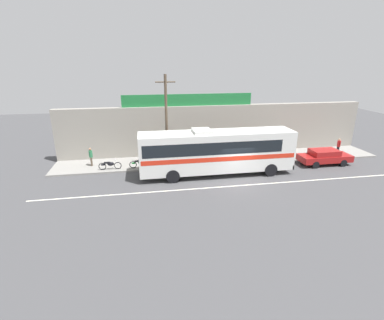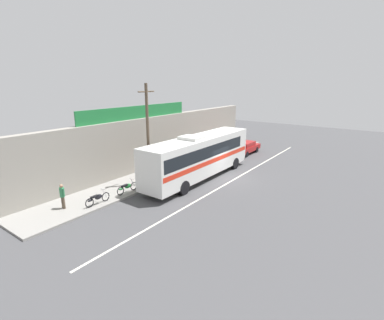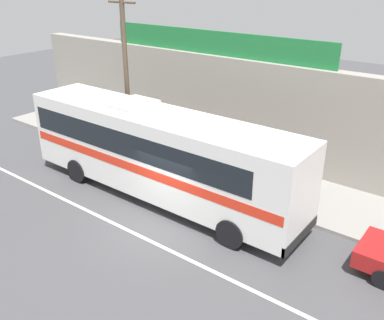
# 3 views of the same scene
# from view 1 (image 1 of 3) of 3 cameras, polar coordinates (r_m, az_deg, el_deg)

# --- Properties ---
(ground_plane) EXTENTS (70.00, 70.00, 0.00)m
(ground_plane) POSITION_cam_1_polar(r_m,az_deg,el_deg) (22.52, 9.35, -4.18)
(ground_plane) COLOR #444447
(sidewalk_slab) EXTENTS (30.00, 3.60, 0.14)m
(sidewalk_slab) POSITION_cam_1_polar(r_m,az_deg,el_deg) (27.12, 5.84, 0.20)
(sidewalk_slab) COLOR gray
(sidewalk_slab) RESTS_ON ground_plane
(storefront_facade) EXTENTS (30.00, 0.70, 4.80)m
(storefront_facade) POSITION_cam_1_polar(r_m,az_deg,el_deg) (28.48, 4.84, 6.02)
(storefront_facade) COLOR gray
(storefront_facade) RESTS_ON ground_plane
(storefront_billboard) EXTENTS (12.26, 0.12, 1.10)m
(storefront_billboard) POSITION_cam_1_polar(r_m,az_deg,el_deg) (27.40, -0.75, 11.84)
(storefront_billboard) COLOR #1E7538
(storefront_billboard) RESTS_ON storefront_facade
(road_center_stripe) EXTENTS (30.00, 0.14, 0.01)m
(road_center_stripe) POSITION_cam_1_polar(r_m,az_deg,el_deg) (21.83, 10.02, -4.98)
(road_center_stripe) COLOR silver
(road_center_stripe) RESTS_ON ground_plane
(intercity_bus) EXTENTS (12.34, 2.60, 3.78)m
(intercity_bus) POSITION_cam_1_polar(r_m,az_deg,el_deg) (22.98, 4.74, 1.99)
(intercity_bus) COLOR silver
(intercity_bus) RESTS_ON ground_plane
(parked_car) EXTENTS (4.59, 1.82, 1.37)m
(parked_car) POSITION_cam_1_polar(r_m,az_deg,el_deg) (28.17, 24.82, 0.64)
(parked_car) COLOR maroon
(parked_car) RESTS_ON ground_plane
(utility_pole) EXTENTS (1.60, 0.22, 7.69)m
(utility_pole) POSITION_cam_1_polar(r_m,az_deg,el_deg) (23.97, -5.10, 7.74)
(utility_pole) COLOR brown
(utility_pole) RESTS_ON sidewalk_slab
(motorcycle_blue) EXTENTS (1.88, 0.56, 0.94)m
(motorcycle_blue) POSITION_cam_1_polar(r_m,az_deg,el_deg) (25.02, -16.05, -0.90)
(motorcycle_blue) COLOR black
(motorcycle_blue) RESTS_ON sidewalk_slab
(motorcycle_green) EXTENTS (1.87, 0.56, 0.94)m
(motorcycle_green) POSITION_cam_1_polar(r_m,az_deg,el_deg) (24.83, -10.28, -0.60)
(motorcycle_green) COLOR black
(motorcycle_green) RESTS_ON sidewalk_slab
(pedestrian_far_right) EXTENTS (0.30, 0.48, 1.58)m
(pedestrian_far_right) POSITION_cam_1_polar(r_m,az_deg,el_deg) (31.37, 27.10, 2.64)
(pedestrian_far_right) COLOR black
(pedestrian_far_right) RESTS_ON sidewalk_slab
(pedestrian_by_curb) EXTENTS (0.30, 0.48, 1.62)m
(pedestrian_by_curb) POSITION_cam_1_polar(r_m,az_deg,el_deg) (26.26, -19.46, 0.85)
(pedestrian_by_curb) COLOR brown
(pedestrian_by_curb) RESTS_ON sidewalk_slab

